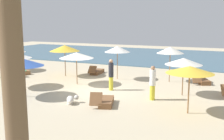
% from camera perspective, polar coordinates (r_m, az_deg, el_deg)
% --- Properties ---
extents(ground_plane, '(60.00, 60.00, 0.00)m').
position_cam_1_polar(ground_plane, '(15.64, -2.72, -4.51)').
color(ground_plane, '#BCAD8E').
extents(ocean_water, '(48.00, 16.00, 0.06)m').
position_cam_1_polar(ocean_water, '(31.51, 11.30, 2.79)').
color(ocean_water, '#3D6075').
rests_on(ocean_water, ground_plane).
extents(umbrella_0, '(2.17, 2.17, 2.27)m').
position_cam_1_polar(umbrella_0, '(20.03, -9.86, 4.52)').
color(umbrella_0, brown).
rests_on(umbrella_0, ground_plane).
extents(umbrella_1, '(2.23, 2.23, 2.06)m').
position_cam_1_polar(umbrella_1, '(14.96, -18.25, 1.57)').
color(umbrella_1, brown).
rests_on(umbrella_1, ground_plane).
extents(umbrella_2, '(1.77, 1.77, 2.33)m').
position_cam_1_polar(umbrella_2, '(18.15, 12.10, 4.09)').
color(umbrella_2, olive).
rests_on(umbrella_2, ground_plane).
extents(umbrella_3, '(2.27, 2.27, 1.95)m').
position_cam_1_polar(umbrella_3, '(23.30, -20.34, 4.04)').
color(umbrella_3, olive).
rests_on(umbrella_3, ground_plane).
extents(umbrella_4, '(2.15, 2.15, 2.09)m').
position_cam_1_polar(umbrella_4, '(17.34, -19.93, 2.84)').
color(umbrella_4, brown).
rests_on(umbrella_4, ground_plane).
extents(umbrella_5, '(2.16, 2.16, 2.05)m').
position_cam_1_polar(umbrella_5, '(17.22, -7.44, 3.08)').
color(umbrella_5, olive).
rests_on(umbrella_5, ground_plane).
extents(umbrella_6, '(1.74, 1.74, 2.30)m').
position_cam_1_polar(umbrella_6, '(18.58, 1.12, 4.39)').
color(umbrella_6, olive).
rests_on(umbrella_6, ground_plane).
extents(umbrella_7, '(2.03, 2.03, 2.09)m').
position_cam_1_polar(umbrella_7, '(12.00, 15.95, 0.05)').
color(umbrella_7, olive).
rests_on(umbrella_7, ground_plane).
extents(umbrella_8, '(1.98, 1.98, 2.04)m').
position_cam_1_polar(umbrella_8, '(14.98, 14.74, 1.75)').
color(umbrella_8, brown).
rests_on(umbrella_8, ground_plane).
extents(lounger_1, '(1.23, 1.77, 0.71)m').
position_cam_1_polar(lounger_1, '(18.54, 18.27, -2.15)').
color(lounger_1, brown).
rests_on(lounger_1, ground_plane).
extents(lounger_2, '(1.22, 1.74, 0.73)m').
position_cam_1_polar(lounger_2, '(21.34, -18.90, -0.61)').
color(lounger_2, olive).
rests_on(lounger_2, ground_plane).
extents(lounger_3, '(0.72, 1.73, 0.68)m').
position_cam_1_polar(lounger_3, '(20.84, -3.21, -0.34)').
color(lounger_3, brown).
rests_on(lounger_3, ground_plane).
extents(lounger_4, '(1.08, 1.76, 0.72)m').
position_cam_1_polar(lounger_4, '(13.11, -1.39, -6.63)').
color(lounger_4, brown).
rests_on(lounger_4, ground_plane).
extents(person_1, '(0.40, 0.40, 1.81)m').
position_cam_1_polar(person_1, '(15.73, -0.21, -0.91)').
color(person_1, yellow).
rests_on(person_1, ground_plane).
extents(person_2, '(0.41, 0.41, 1.76)m').
position_cam_1_polar(person_2, '(13.93, 8.48, -2.63)').
color(person_2, yellow).
rests_on(person_2, ground_plane).
extents(dog, '(0.69, 0.81, 0.38)m').
position_cam_1_polar(dog, '(13.49, -8.55, -6.12)').
color(dog, silver).
rests_on(dog, ground_plane).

